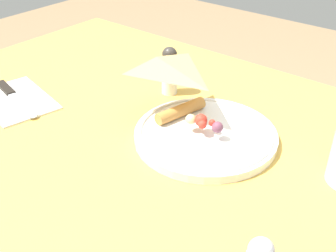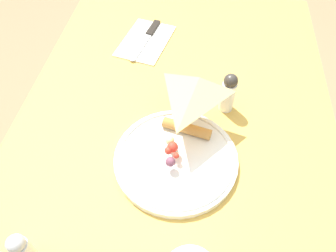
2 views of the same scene
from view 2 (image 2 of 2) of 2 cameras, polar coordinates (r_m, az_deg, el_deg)
ground_plane at (r=1.47m, az=0.90°, el=-16.73°), size 6.00×6.00×0.00m
dining_table at (r=0.91m, az=1.40°, el=-1.51°), size 1.07×0.76×0.76m
plate_pizza at (r=0.71m, az=1.42°, el=-5.39°), size 0.27×0.27×0.05m
napkin_folded at (r=1.01m, az=-3.92°, el=14.58°), size 0.21×0.16×0.00m
butter_knife at (r=1.01m, az=-3.71°, el=15.13°), size 0.20×0.06×0.01m
salt_shaker at (r=0.64m, az=-24.14°, el=-18.98°), size 0.03×0.03×0.09m
pepper_shaker at (r=0.78m, az=10.48°, el=5.78°), size 0.03×0.03×0.11m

